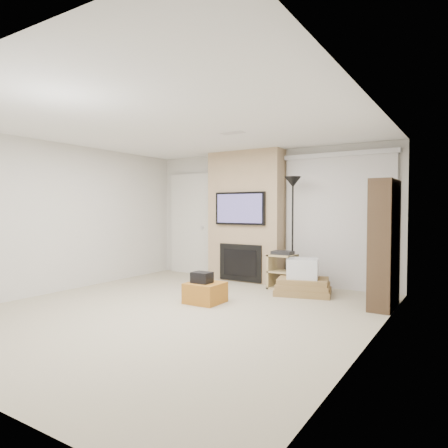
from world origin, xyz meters
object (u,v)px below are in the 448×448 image
Objects in this scene: av_stand at (283,269)px; bookshelf at (384,244)px; box_stack at (303,281)px; ottoman at (205,293)px; floor_lamp at (293,201)px.

av_stand is 0.37× the size of bookshelf.
ottoman is at bearing -127.63° from box_stack.
av_stand is at bearing -148.09° from floor_lamp.
floor_lamp is at bearing 160.35° from bookshelf.
av_stand is (-0.14, -0.09, -1.19)m from floor_lamp.
floor_lamp is 1.82m from bookshelf.
floor_lamp is at bearing 31.91° from av_stand.
floor_lamp reaches higher than av_stand.
box_stack is 0.56× the size of bookshelf.
box_stack is (1.02, 1.32, 0.07)m from ottoman.
bookshelf is (1.75, -0.48, 0.55)m from av_stand.
floor_lamp is at bearing 67.53° from ottoman.
av_stand reaches higher than ottoman.
ottoman is 0.28× the size of bookshelf.
bookshelf is at bearing -19.65° from floor_lamp.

